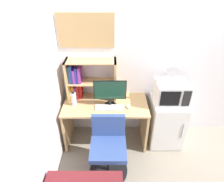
# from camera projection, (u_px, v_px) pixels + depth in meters

# --- Properties ---
(wall_back) EXTENTS (6.40, 0.04, 2.60)m
(wall_back) POSITION_uv_depth(u_px,v_px,m) (190.00, 62.00, 2.94)
(wall_back) COLOR silver
(wall_back) RESTS_ON ground_plane
(wall_left) EXTENTS (0.04, 4.40, 2.60)m
(wall_left) POSITION_uv_depth(u_px,v_px,m) (12.00, 141.00, 1.56)
(wall_left) COLOR silver
(wall_left) RESTS_ON ground_plane
(desk) EXTENTS (1.29, 0.64, 0.76)m
(desk) POSITION_uv_depth(u_px,v_px,m) (106.00, 116.00, 3.05)
(desk) COLOR tan
(desk) RESTS_ON ground_plane
(hutch_bookshelf) EXTENTS (0.75, 0.27, 0.63)m
(hutch_bookshelf) POSITION_uv_depth(u_px,v_px,m) (83.00, 79.00, 2.93)
(hutch_bookshelf) COLOR tan
(hutch_bookshelf) RESTS_ON desk
(monitor) EXTENTS (0.48, 0.18, 0.42)m
(monitor) POSITION_uv_depth(u_px,v_px,m) (110.00, 92.00, 2.77)
(monitor) COLOR black
(monitor) RESTS_ON desk
(keyboard) EXTENTS (0.42, 0.14, 0.02)m
(keyboard) POSITION_uv_depth(u_px,v_px,m) (109.00, 108.00, 2.83)
(keyboard) COLOR silver
(keyboard) RESTS_ON desk
(computer_mouse) EXTENTS (0.06, 0.09, 0.03)m
(computer_mouse) POSITION_uv_depth(u_px,v_px,m) (128.00, 107.00, 2.84)
(computer_mouse) COLOR silver
(computer_mouse) RESTS_ON desk
(water_bottle) EXTENTS (0.08, 0.08, 0.23)m
(water_bottle) POSITION_uv_depth(u_px,v_px,m) (74.00, 99.00, 2.86)
(water_bottle) COLOR silver
(water_bottle) RESTS_ON desk
(mini_fridge) EXTENTS (0.52, 0.56, 0.82)m
(mini_fridge) POSITION_uv_depth(u_px,v_px,m) (166.00, 121.00, 3.13)
(mini_fridge) COLOR white
(mini_fridge) RESTS_ON ground_plane
(microwave) EXTENTS (0.46, 0.40, 0.31)m
(microwave) POSITION_uv_depth(u_px,v_px,m) (171.00, 91.00, 2.84)
(microwave) COLOR silver
(microwave) RESTS_ON mini_fridge
(desk_fan) EXTENTS (0.17, 0.11, 0.26)m
(desk_fan) POSITION_uv_depth(u_px,v_px,m) (173.00, 74.00, 2.68)
(desk_fan) COLOR silver
(desk_fan) RESTS_ON microwave
(desk_chair) EXTENTS (0.55, 0.55, 0.86)m
(desk_chair) POSITION_uv_depth(u_px,v_px,m) (108.00, 150.00, 2.64)
(desk_chair) COLOR black
(desk_chair) RESTS_ON ground_plane
(wall_corkboard) EXTENTS (0.79, 0.02, 0.48)m
(wall_corkboard) POSITION_uv_depth(u_px,v_px,m) (86.00, 31.00, 2.66)
(wall_corkboard) COLOR tan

